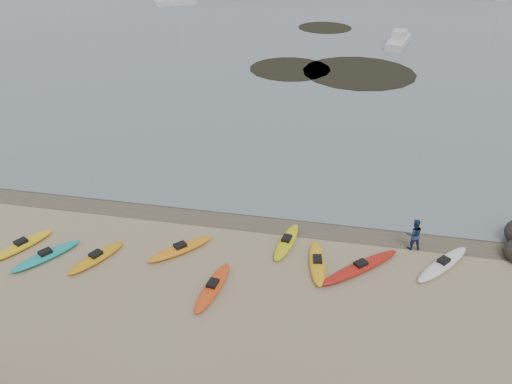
# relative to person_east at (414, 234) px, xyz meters

# --- Properties ---
(ground) EXTENTS (600.00, 600.00, 0.00)m
(ground) POSITION_rel_person_east_xyz_m (-7.79, 1.25, -0.80)
(ground) COLOR tan
(ground) RESTS_ON ground
(wet_sand) EXTENTS (60.00, 60.00, 0.00)m
(wet_sand) POSITION_rel_person_east_xyz_m (-7.79, 0.95, -0.80)
(wet_sand) COLOR brown
(wet_sand) RESTS_ON ground
(kayaks) EXTENTS (21.98, 7.10, 0.34)m
(kayaks) POSITION_rel_person_east_xyz_m (-8.42, -2.71, -0.63)
(kayaks) COLOR white
(kayaks) RESTS_ON ground
(person_east) EXTENTS (0.89, 0.75, 1.60)m
(person_east) POSITION_rel_person_east_xyz_m (0.00, 0.00, 0.00)
(person_east) COLOR navy
(person_east) RESTS_ON ground
(kelp_mats) EXTENTS (15.80, 26.65, 0.04)m
(kelp_mats) POSITION_rel_person_east_xyz_m (-5.67, 30.85, -0.77)
(kelp_mats) COLOR black
(kelp_mats) RESTS_ON water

